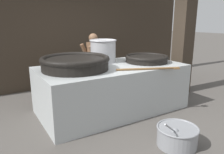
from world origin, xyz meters
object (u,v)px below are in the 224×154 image
(giant_wok_far, at_px, (146,58))
(cook, at_px, (93,63))
(stock_pot, at_px, (103,50))
(prep_bowl_vegetables, at_px, (177,135))
(giant_wok_near, at_px, (75,62))

(giant_wok_far, bearing_deg, cook, 125.95)
(stock_pot, xyz_separation_m, prep_bowl_vegetables, (0.06, -2.24, -1.07))
(giant_wok_far, bearing_deg, giant_wok_near, 176.45)
(prep_bowl_vegetables, bearing_deg, stock_pot, 91.50)
(giant_wok_near, relative_size, prep_bowl_vegetables, 1.65)
(prep_bowl_vegetables, bearing_deg, giant_wok_far, 65.51)
(giant_wok_near, height_order, giant_wok_far, giant_wok_near)
(giant_wok_near, bearing_deg, cook, 48.65)
(giant_wok_near, height_order, prep_bowl_vegetables, giant_wok_near)
(giant_wok_near, distance_m, giant_wok_far, 1.69)
(stock_pot, bearing_deg, giant_wok_near, -153.84)
(giant_wok_far, relative_size, prep_bowl_vegetables, 1.22)
(giant_wok_near, xyz_separation_m, prep_bowl_vegetables, (0.90, -1.83, -0.94))
(stock_pot, xyz_separation_m, cook, (0.04, 0.59, -0.38))
(giant_wok_far, distance_m, prep_bowl_vegetables, 2.09)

